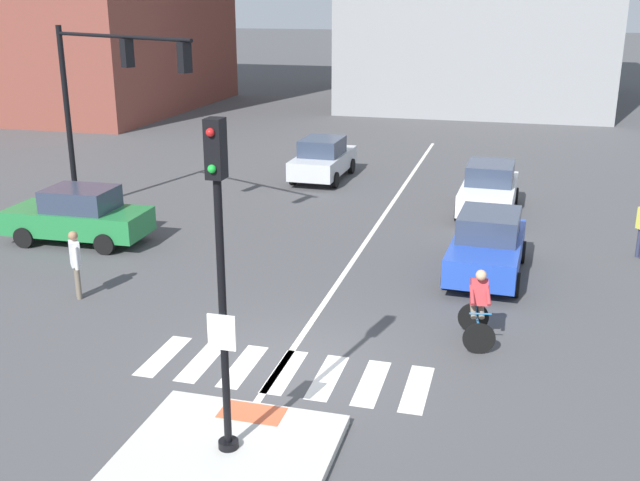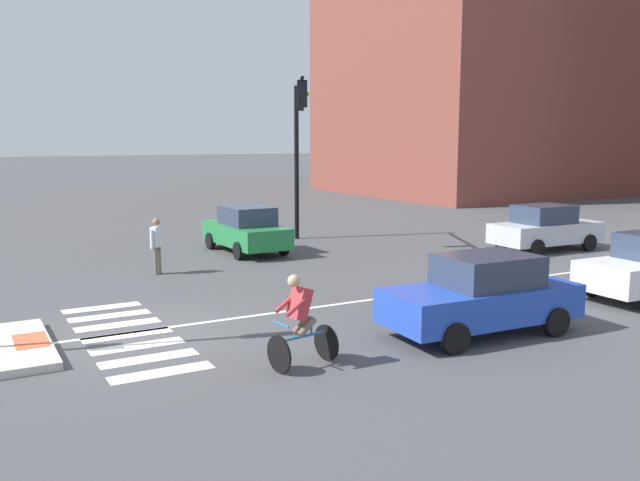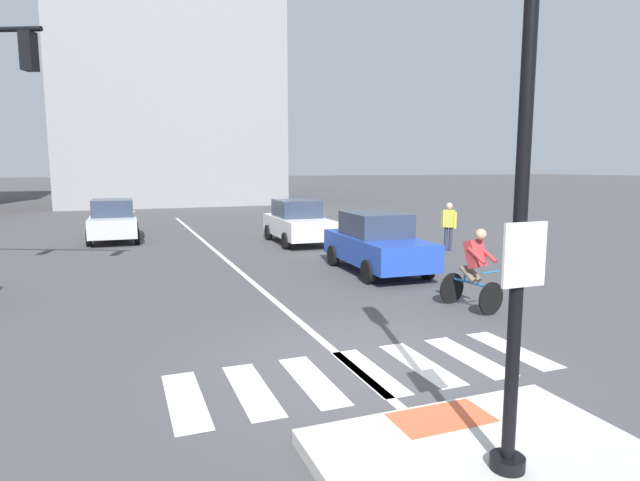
{
  "view_description": "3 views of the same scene",
  "coord_description": "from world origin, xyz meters",
  "px_view_note": "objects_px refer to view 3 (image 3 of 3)",
  "views": [
    {
      "loc": [
        4.04,
        -12.6,
        6.88
      ],
      "look_at": [
        -0.55,
        4.34,
        1.15
      ],
      "focal_mm": 42.15,
      "sensor_mm": 36.0,
      "label": 1
    },
    {
      "loc": [
        13.54,
        -3.25,
        3.98
      ],
      "look_at": [
        0.08,
        4.18,
        1.64
      ],
      "focal_mm": 37.68,
      "sensor_mm": 36.0,
      "label": 2
    },
    {
      "loc": [
        -3.23,
        -6.76,
        2.91
      ],
      "look_at": [
        1.41,
        5.3,
        1.09
      ],
      "focal_mm": 29.65,
      "sensor_mm": 36.0,
      "label": 3
    }
  ],
  "objects_px": {
    "signal_pole": "(526,126)",
    "car_silver_westbound_distant": "(113,220)",
    "cyclist": "(474,268)",
    "pedestrian_waiting_far_side": "(449,223)",
    "car_blue_eastbound_mid": "(377,243)",
    "car_white_eastbound_far": "(297,222)"
  },
  "relations": [
    {
      "from": "car_white_eastbound_far",
      "to": "signal_pole",
      "type": "bearing_deg",
      "value": -101.55
    },
    {
      "from": "car_silver_westbound_distant",
      "to": "car_blue_eastbound_mid",
      "type": "distance_m",
      "value": 11.45
    },
    {
      "from": "car_white_eastbound_far",
      "to": "cyclist",
      "type": "xyz_separation_m",
      "value": [
        0.33,
        -10.25,
        0.06
      ]
    },
    {
      "from": "cyclist",
      "to": "car_silver_westbound_distant",
      "type": "bearing_deg",
      "value": 117.11
    },
    {
      "from": "car_white_eastbound_far",
      "to": "car_blue_eastbound_mid",
      "type": "distance_m",
      "value": 6.04
    },
    {
      "from": "car_silver_westbound_distant",
      "to": "car_white_eastbound_far",
      "type": "relative_size",
      "value": 1.0
    },
    {
      "from": "car_blue_eastbound_mid",
      "to": "signal_pole",
      "type": "bearing_deg",
      "value": -110.16
    },
    {
      "from": "pedestrian_waiting_far_side",
      "to": "car_blue_eastbound_mid",
      "type": "bearing_deg",
      "value": -148.75
    },
    {
      "from": "car_blue_eastbound_mid",
      "to": "pedestrian_waiting_far_side",
      "type": "relative_size",
      "value": 2.5
    },
    {
      "from": "car_silver_westbound_distant",
      "to": "pedestrian_waiting_far_side",
      "type": "relative_size",
      "value": 2.47
    },
    {
      "from": "car_white_eastbound_far",
      "to": "cyclist",
      "type": "relative_size",
      "value": 2.47
    },
    {
      "from": "signal_pole",
      "to": "pedestrian_waiting_far_side",
      "type": "relative_size",
      "value": 3.09
    },
    {
      "from": "signal_pole",
      "to": "car_silver_westbound_distant",
      "type": "xyz_separation_m",
      "value": [
        -3.4,
        18.5,
        -2.44
      ]
    },
    {
      "from": "car_silver_westbound_distant",
      "to": "pedestrian_waiting_far_side",
      "type": "distance_m",
      "value": 12.78
    },
    {
      "from": "pedestrian_waiting_far_side",
      "to": "car_silver_westbound_distant",
      "type": "bearing_deg",
      "value": 148.11
    },
    {
      "from": "signal_pole",
      "to": "car_silver_westbound_distant",
      "type": "relative_size",
      "value": 1.25
    },
    {
      "from": "car_blue_eastbound_mid",
      "to": "cyclist",
      "type": "height_order",
      "value": "cyclist"
    },
    {
      "from": "car_blue_eastbound_mid",
      "to": "cyclist",
      "type": "distance_m",
      "value": 4.21
    },
    {
      "from": "signal_pole",
      "to": "cyclist",
      "type": "bearing_deg",
      "value": 55.8
    },
    {
      "from": "car_white_eastbound_far",
      "to": "cyclist",
      "type": "distance_m",
      "value": 10.25
    },
    {
      "from": "car_silver_westbound_distant",
      "to": "car_blue_eastbound_mid",
      "type": "height_order",
      "value": "same"
    },
    {
      "from": "signal_pole",
      "to": "car_white_eastbound_far",
      "type": "xyz_separation_m",
      "value": [
        3.13,
        15.34,
        -2.44
      ]
    }
  ]
}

